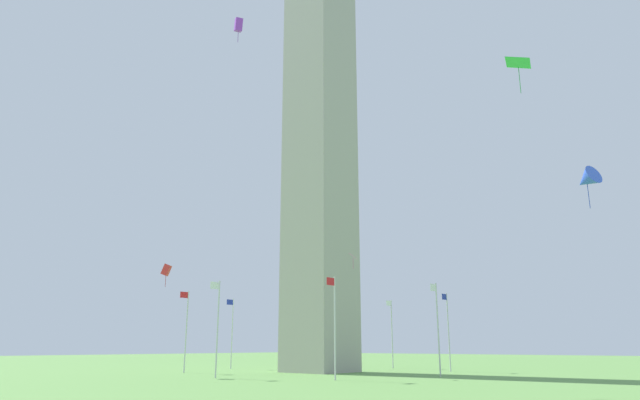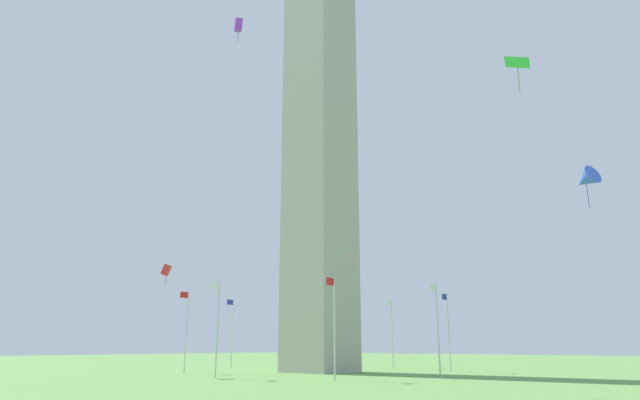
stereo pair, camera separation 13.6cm
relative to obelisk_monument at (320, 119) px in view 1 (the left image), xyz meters
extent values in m
plane|color=#609347|center=(0.00, 0.00, -28.94)|extent=(260.00, 260.00, 0.00)
cube|color=#A8A399|center=(0.00, 0.00, -3.47)|extent=(6.37, 6.37, 50.93)
cylinder|color=silver|center=(14.24, 0.00, -24.71)|extent=(0.14, 0.14, 8.45)
cube|color=white|center=(14.79, 0.00, -20.94)|extent=(1.00, 0.03, 0.64)
cylinder|color=silver|center=(10.07, 10.07, -24.71)|extent=(0.14, 0.14, 8.45)
cube|color=red|center=(10.62, 10.07, -20.94)|extent=(1.00, 0.03, 0.64)
cylinder|color=silver|center=(0.00, 14.24, -24.71)|extent=(0.14, 0.14, 8.45)
cube|color=white|center=(0.55, 14.24, -20.94)|extent=(1.00, 0.03, 0.64)
cylinder|color=silver|center=(-10.07, 10.07, -24.71)|extent=(0.14, 0.14, 8.45)
cube|color=#1E2D99|center=(-9.52, 10.07, -20.94)|extent=(1.00, 0.03, 0.64)
cylinder|color=silver|center=(-14.24, 0.00, -24.71)|extent=(0.14, 0.14, 8.45)
cube|color=white|center=(-13.69, 0.00, -20.94)|extent=(1.00, 0.03, 0.64)
cylinder|color=silver|center=(-10.07, -10.07, -24.71)|extent=(0.14, 0.14, 8.45)
cube|color=white|center=(-9.52, -10.07, -20.94)|extent=(1.00, 0.03, 0.64)
cylinder|color=silver|center=(0.00, -14.24, -24.71)|extent=(0.14, 0.14, 8.45)
cube|color=#1E2D99|center=(0.55, -14.24, -20.94)|extent=(1.00, 0.03, 0.64)
cylinder|color=silver|center=(10.07, -10.07, -24.71)|extent=(0.14, 0.14, 8.45)
cube|color=red|center=(10.62, -10.07, -20.94)|extent=(1.00, 0.03, 0.64)
cone|color=blue|center=(11.57, 31.25, -16.25)|extent=(1.81, 1.95, 1.63)
cylinder|color=#233C9D|center=(11.57, 31.25, -17.29)|extent=(0.04, 0.04, 1.56)
cube|color=red|center=(15.79, -6.13, -19.12)|extent=(1.00, 1.09, 1.19)
cylinder|color=maroon|center=(15.79, -6.13, -20.05)|extent=(0.04, 0.04, 1.40)
cube|color=pink|center=(4.51, 7.94, -17.85)|extent=(1.09, 1.00, 0.58)
cylinder|color=#A44A79|center=(4.51, 7.94, -18.55)|extent=(0.04, 0.04, 1.05)
cube|color=purple|center=(17.22, 4.60, 2.53)|extent=(1.01, 1.12, 1.29)
cylinder|color=#67278E|center=(17.22, 4.60, 1.50)|extent=(0.04, 0.04, 1.55)
cube|color=green|center=(14.89, 28.89, -8.80)|extent=(1.86, 1.83, 0.42)
cylinder|color=#208035|center=(14.89, 28.89, -10.01)|extent=(0.04, 0.04, 1.80)
camera|label=1|loc=(47.60, 39.93, -26.19)|focal=31.45mm
camera|label=2|loc=(47.51, 40.03, -26.19)|focal=31.45mm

